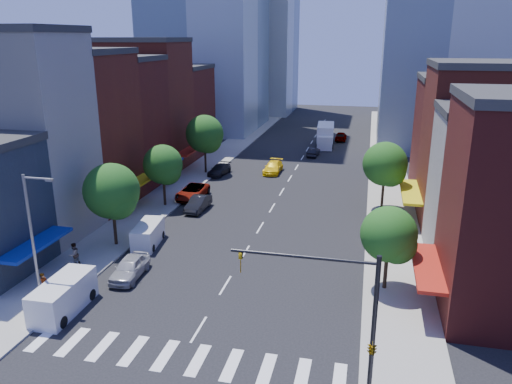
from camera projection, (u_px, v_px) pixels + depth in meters
ground at (199, 329)px, 31.47m from camera, size 220.00×220.00×0.00m
sidewalk_left at (208, 165)px, 71.33m from camera, size 5.00×120.00×0.15m
sidewalk_right at (388, 176)px, 66.00m from camera, size 5.00×120.00×0.15m
crosswalk at (182, 358)px, 28.68m from camera, size 19.00×3.00×0.01m
bldg_left_1 at (16, 138)px, 44.43m from camera, size 12.00×8.00×18.00m
bldg_left_2 at (71, 132)px, 52.64m from camera, size 12.00×9.00×16.00m
bldg_left_3 at (112, 124)px, 60.70m from camera, size 12.00×8.00×15.00m
bldg_left_4 at (141, 107)px, 68.31m from camera, size 12.00×9.00×17.00m
bldg_left_5 at (169, 112)px, 77.75m from camera, size 12.00×10.00×13.00m
bldg_right_2 at (491, 149)px, 47.09m from camera, size 12.00×10.00×15.00m
bldg_right_3 at (471, 139)px, 56.70m from camera, size 12.00×10.00×13.00m
traffic_signal at (361, 331)px, 23.92m from camera, size 7.24×2.24×8.00m
streetlight at (34, 230)px, 33.35m from camera, size 2.25×0.25×9.00m
tree_left_near at (113, 193)px, 42.60m from camera, size 4.80×4.80×7.30m
tree_left_mid at (164, 166)px, 52.94m from camera, size 4.20×4.20×6.65m
tree_left_far at (206, 136)px, 65.77m from camera, size 5.00×5.00×7.75m
tree_right_near at (391, 237)px, 35.11m from camera, size 4.00×4.00×6.20m
tree_right_far at (386, 166)px, 51.66m from camera, size 4.60×4.60×7.20m
parked_car_front at (130, 267)px, 38.11m from camera, size 2.15×4.78×1.60m
parked_car_second at (198, 204)px, 52.85m from camera, size 1.74×4.61×1.50m
parked_car_third at (192, 192)px, 56.74m from camera, size 2.72×5.70×1.57m
parked_car_rear at (219, 170)px, 66.56m from camera, size 2.48×4.89×1.36m
cargo_van_near at (62, 297)px, 33.10m from camera, size 2.27×5.34×2.25m
cargo_van_far at (148, 235)px, 43.97m from camera, size 2.40×4.75×1.94m
taxi at (273, 167)px, 67.51m from camera, size 2.15×5.22×1.51m
traffic_car_oncoming at (313, 152)px, 76.88m from camera, size 1.72×4.11×1.32m
traffic_car_far at (341, 136)px, 88.38m from camera, size 1.90×4.67×1.59m
box_truck at (325, 136)px, 83.81m from camera, size 3.24×9.02×3.57m
pedestrian_near at (44, 285)px, 34.96m from camera, size 0.46×0.67×1.77m
pedestrian_far at (74, 254)px, 39.64m from camera, size 0.95×1.10×1.92m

